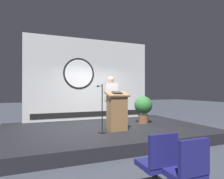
# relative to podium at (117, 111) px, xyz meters

# --- Properties ---
(ground_plane) EXTENTS (40.00, 40.00, 0.00)m
(ground_plane) POSITION_rel_podium_xyz_m (-0.17, 0.54, -0.86)
(ground_plane) COLOR #383D47
(stage_platform) EXTENTS (6.40, 4.00, 0.30)m
(stage_platform) POSITION_rel_podium_xyz_m (-0.17, 0.54, -0.71)
(stage_platform) COLOR black
(stage_platform) RESTS_ON ground
(banner_display) EXTENTS (5.08, 0.12, 3.28)m
(banner_display) POSITION_rel_podium_xyz_m (-0.18, 2.39, 1.07)
(banner_display) COLOR silver
(banner_display) RESTS_ON stage_platform
(podium) EXTENTS (0.64, 0.50, 1.16)m
(podium) POSITION_rel_podium_xyz_m (0.00, 0.00, 0.00)
(podium) COLOR olive
(podium) RESTS_ON stage_platform
(speaker_person) EXTENTS (0.40, 0.26, 1.63)m
(speaker_person) POSITION_rel_podium_xyz_m (-0.01, 0.48, 0.27)
(speaker_person) COLOR black
(speaker_person) RESTS_ON stage_platform
(microphone_stand) EXTENTS (0.24, 0.57, 1.35)m
(microphone_stand) POSITION_rel_podium_xyz_m (-0.51, -0.09, -0.09)
(microphone_stand) COLOR black
(microphone_stand) RESTS_ON stage_platform
(potted_plant) EXTENTS (0.64, 0.64, 0.97)m
(potted_plant) POSITION_rel_podium_xyz_m (1.37, 0.79, 0.02)
(potted_plant) COLOR brown
(potted_plant) RESTS_ON stage_platform
(audience_chair_left) EXTENTS (0.44, 0.45, 0.89)m
(audience_chair_left) POSITION_rel_podium_xyz_m (-0.61, -2.93, -0.37)
(audience_chair_left) COLOR black
(audience_chair_left) RESTS_ON ground
(audience_chair_right) EXTENTS (0.44, 0.45, 0.89)m
(audience_chair_right) POSITION_rel_podium_xyz_m (-0.43, -3.29, -0.37)
(audience_chair_right) COLOR black
(audience_chair_right) RESTS_ON ground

